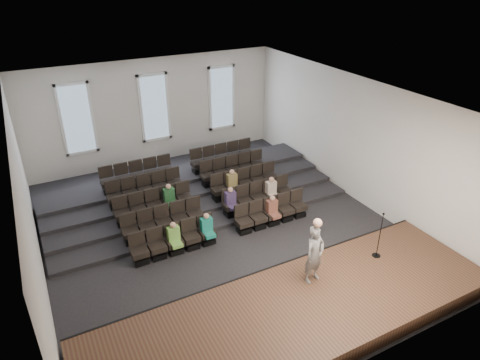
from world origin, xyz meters
name	(u,v)px	position (x,y,z in m)	size (l,w,h in m)	color
ground	(219,229)	(0.00, 0.00, 0.00)	(14.00, 14.00, 0.00)	black
ceiling	(215,97)	(0.00, 0.00, 5.01)	(12.00, 14.00, 0.02)	white
wall_back	(155,111)	(0.00, 7.02, 2.50)	(12.00, 0.04, 5.00)	silver
wall_front	(356,293)	(0.00, -7.02, 2.50)	(12.00, 0.04, 5.00)	silver
wall_left	(26,211)	(-6.02, 0.00, 2.50)	(0.04, 14.00, 5.00)	silver
wall_right	(353,138)	(6.02, 0.00, 2.50)	(0.04, 14.00, 5.00)	silver
stage	(298,313)	(0.00, -5.10, 0.25)	(11.80, 3.60, 0.50)	#4A3420
stage_lip	(265,276)	(0.00, -3.33, 0.25)	(11.80, 0.06, 0.52)	black
risers	(187,188)	(0.00, 3.17, 0.20)	(11.80, 4.80, 0.60)	black
seating_rows	(202,195)	(0.00, 1.54, 0.68)	(6.80, 4.70, 1.67)	black
windows	(155,108)	(0.00, 6.95, 2.70)	(8.44, 0.10, 3.24)	white
audience	(224,204)	(0.36, 0.30, 0.81)	(4.85, 2.64, 1.10)	#71AE45
speaker	(314,254)	(0.98, -4.37, 1.41)	(0.66, 0.44, 1.82)	slate
mic_stand	(378,243)	(3.47, -4.39, 0.97)	(0.27, 0.27, 1.60)	black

